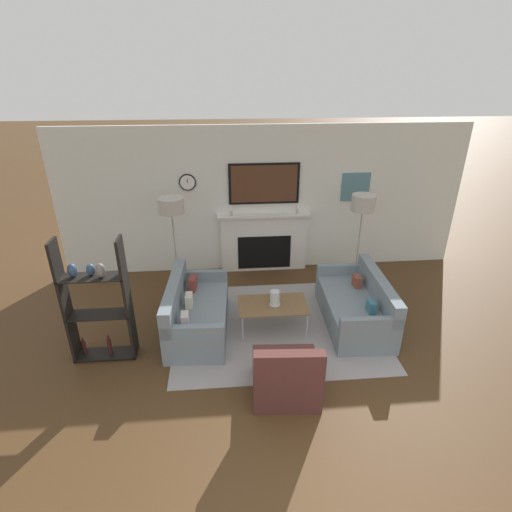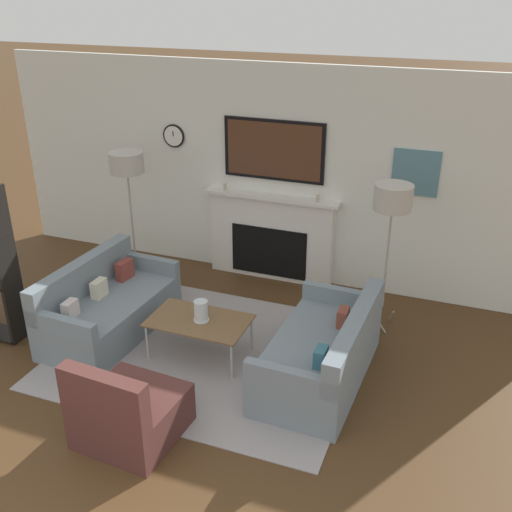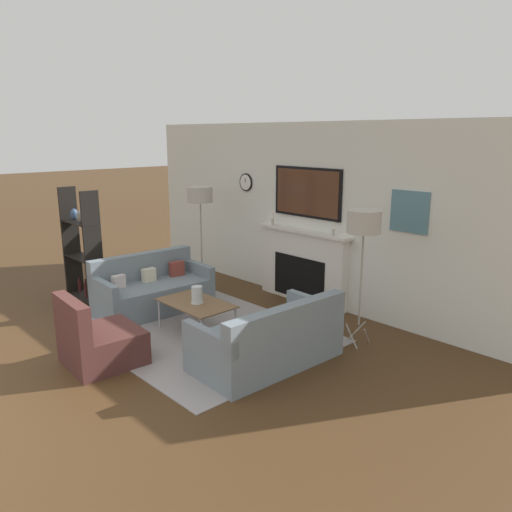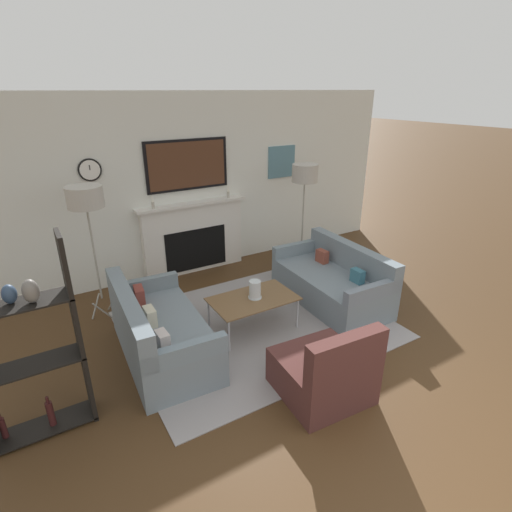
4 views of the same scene
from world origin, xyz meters
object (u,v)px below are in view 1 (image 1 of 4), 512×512
couch_right (357,307)px  armchair (286,376)px  couch_left (195,314)px  coffee_table (273,306)px  floor_lamp_right (363,204)px  shelf_unit (96,302)px  hurricane_candle (275,299)px  floor_lamp_left (171,207)px

couch_right → armchair: (-1.31, -1.39, -0.01)m
couch_left → couch_right: 2.44m
coffee_table → floor_lamp_right: floor_lamp_right is taller
coffee_table → shelf_unit: bearing=-169.5°
couch_right → hurricane_candle: bearing=-177.9°
armchair → floor_lamp_right: floor_lamp_right is taller
hurricane_candle → couch_right: bearing=2.1°
floor_lamp_left → armchair: bearing=-60.0°
couch_left → coffee_table: 1.15m
coffee_table → floor_lamp_right: (1.65, 1.24, 1.12)m
couch_right → shelf_unit: (-3.63, -0.48, 0.58)m
floor_lamp_right → hurricane_candle: bearing=-142.8°
hurricane_candle → floor_lamp_right: 2.27m
couch_left → hurricane_candle: bearing=-2.5°
armchair → coffee_table: armchair is taller
armchair → coffee_table: 1.35m
armchair → shelf_unit: shelf_unit is taller
coffee_table → hurricane_candle: 0.13m
armchair → hurricane_candle: bearing=88.3°
armchair → shelf_unit: size_ratio=0.48×
hurricane_candle → shelf_unit: 2.43m
couch_left → armchair: armchair is taller
coffee_table → couch_left: bearing=177.4°
couch_right → hurricane_candle: couch_right is taller
hurricane_candle → shelf_unit: size_ratio=0.13×
armchair → floor_lamp_right: size_ratio=0.50×
couch_left → floor_lamp_right: (2.80, 1.18, 1.22)m
armchair → couch_left: bearing=129.1°
couch_left → shelf_unit: 1.41m
couch_left → floor_lamp_left: size_ratio=0.97×
couch_right → hurricane_candle: size_ratio=7.72×
coffee_table → floor_lamp_left: bearing=140.6°
shelf_unit → hurricane_candle: bearing=10.4°
couch_left → shelf_unit: bearing=-157.9°
armchair → coffee_table: bearing=89.4°
hurricane_candle → floor_lamp_right: floor_lamp_right is taller
couch_left → shelf_unit: size_ratio=0.96×
coffee_table → floor_lamp_left: (-1.51, 1.24, 1.16)m
couch_left → hurricane_candle: 1.20m
couch_right → floor_lamp_left: (-2.80, 1.19, 1.28)m
armchair → floor_lamp_left: floor_lamp_left is taller
armchair → floor_lamp_left: 3.25m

